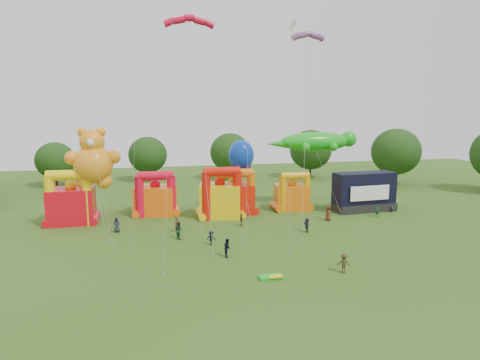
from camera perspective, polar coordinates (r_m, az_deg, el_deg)
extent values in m
plane|color=#2E5217|center=(33.88, 3.72, -15.85)|extent=(160.00, 160.00, 0.00)
cylinder|color=#352314|center=(87.98, 19.92, 0.63)|extent=(0.44, 0.44, 3.72)
ellipsoid|color=#1B3A11|center=(87.44, 20.08, 3.58)|extent=(9.30, 9.30, 8.89)
cylinder|color=#352314|center=(91.59, 9.33, 1.33)|extent=(0.44, 0.44, 3.51)
ellipsoid|color=#1B3A11|center=(91.09, 9.40, 4.01)|extent=(8.77, 8.78, 8.39)
cylinder|color=#352314|center=(88.64, -1.33, 1.12)|extent=(0.44, 0.44, 3.30)
ellipsoid|color=#1B3A11|center=(88.15, -1.34, 3.72)|extent=(8.25, 8.25, 7.88)
cylinder|color=#352314|center=(89.02, -12.11, 0.88)|extent=(0.44, 0.44, 3.09)
ellipsoid|color=#1B3A11|center=(88.55, -12.20, 3.30)|extent=(7.73, 7.72, 7.38)
cylinder|color=#352314|center=(87.76, -23.27, 0.13)|extent=(0.44, 0.44, 2.88)
ellipsoid|color=#1B3A11|center=(87.31, -23.42, 2.41)|extent=(7.20, 7.20, 6.88)
cube|color=red|center=(58.85, -21.51, -3.20)|extent=(5.59, 4.48, 4.52)
cylinder|color=yellow|center=(57.50, -23.96, -2.65)|extent=(1.23, 1.23, 6.46)
cylinder|color=yellow|center=(56.77, -19.66, -2.53)|extent=(1.23, 1.23, 6.46)
cylinder|color=yellow|center=(56.55, -22.02, 0.61)|extent=(4.96, 1.29, 1.29)
sphere|color=yellow|center=(58.37, -21.66, -0.74)|extent=(1.40, 1.40, 1.40)
cube|color=#FF620D|center=(60.63, -11.19, -2.64)|extent=(6.24, 5.42, 3.94)
cylinder|color=red|center=(58.92, -13.23, -2.22)|extent=(1.19, 1.19, 5.63)
cylinder|color=red|center=(58.99, -9.13, -2.07)|extent=(1.19, 1.19, 5.63)
cylinder|color=red|center=(58.43, -11.27, 0.55)|extent=(4.81, 1.25, 1.25)
sphere|color=red|center=(60.20, -11.26, -0.53)|extent=(1.40, 1.40, 1.40)
cube|color=yellow|center=(58.04, -2.69, -2.73)|extent=(6.02, 5.17, 4.48)
cylinder|color=red|center=(56.04, -4.53, -2.19)|extent=(1.17, 1.17, 6.39)
cylinder|color=red|center=(56.74, -0.37, -2.02)|extent=(1.17, 1.17, 6.39)
cylinder|color=red|center=(55.80, -2.46, 1.11)|extent=(4.74, 1.23, 1.23)
sphere|color=red|center=(57.56, -2.71, -0.26)|extent=(1.40, 1.40, 1.40)
cube|color=red|center=(60.15, -0.87, -2.47)|extent=(5.66, 4.64, 4.10)
cylinder|color=orange|center=(58.08, -2.61, -2.03)|extent=(1.19, 1.19, 5.85)
cylinder|color=orange|center=(58.93, 1.44, -1.86)|extent=(1.19, 1.19, 5.85)
cylinder|color=orange|center=(57.96, -0.57, 0.89)|extent=(4.82, 1.25, 1.25)
sphere|color=orange|center=(59.71, -0.88, -0.27)|extent=(1.40, 1.40, 1.40)
cube|color=orange|center=(62.61, 6.87, -2.29)|extent=(5.03, 4.23, 3.61)
cylinder|color=orange|center=(60.65, 5.69, -1.91)|extent=(1.01, 1.01, 5.16)
cylinder|color=orange|center=(61.84, 8.86, -1.76)|extent=(1.01, 1.01, 5.16)
cylinder|color=orange|center=(60.78, 7.34, 0.55)|extent=(4.10, 1.06, 1.06)
sphere|color=orange|center=(62.22, 6.91, -0.40)|extent=(1.40, 1.40, 1.40)
cube|color=black|center=(64.18, 16.20, -3.46)|extent=(9.09, 3.96, 1.10)
cube|color=black|center=(63.81, 16.22, -1.00)|extent=(9.06, 3.53, 4.43)
cube|color=white|center=(62.44, 16.95, -1.68)|extent=(6.11, 0.52, 2.08)
cylinder|color=black|center=(61.46, 13.86, -4.07)|extent=(0.30, 0.90, 0.90)
cylinder|color=black|center=(64.86, 19.51, -3.64)|extent=(0.30, 0.90, 0.90)
sphere|color=orange|center=(56.52, -18.97, 1.99)|extent=(4.79, 4.79, 4.79)
sphere|color=orange|center=(56.25, -19.13, 4.85)|extent=(3.05, 3.05, 3.05)
sphere|color=orange|center=(56.31, -20.30, 6.02)|extent=(1.20, 1.20, 1.20)
sphere|color=orange|center=(56.06, -18.09, 6.12)|extent=(1.20, 1.20, 1.20)
sphere|color=orange|center=(56.77, -21.53, 2.76)|extent=(1.74, 1.74, 1.74)
sphere|color=orange|center=(56.18, -16.48, 2.97)|extent=(1.74, 1.74, 1.74)
sphere|color=orange|center=(56.97, -20.05, -0.22)|extent=(1.96, 1.96, 1.96)
sphere|color=orange|center=(56.70, -17.66, -0.14)|extent=(1.96, 1.96, 1.96)
sphere|color=white|center=(54.79, -19.30, 4.74)|extent=(0.87, 0.87, 0.87)
ellipsoid|color=#1AAC18|center=(64.87, 10.03, 5.05)|extent=(10.94, 3.42, 2.91)
sphere|color=#1AAC18|center=(67.06, 14.28, 5.31)|extent=(2.35, 2.35, 2.35)
cone|color=#1AAC18|center=(62.99, 5.32, 4.83)|extent=(4.27, 1.71, 1.71)
sphere|color=#1AAC18|center=(67.32, 11.15, 4.62)|extent=(1.28, 1.28, 1.28)
sphere|color=#1AAC18|center=(64.21, 12.36, 4.35)|extent=(1.28, 1.28, 1.28)
sphere|color=#1AAC18|center=(65.74, 7.72, 4.60)|extent=(1.28, 1.28, 1.28)
sphere|color=#1AAC18|center=(62.55, 8.79, 4.33)|extent=(1.28, 1.28, 1.28)
ellipsoid|color=#0C3AB6|center=(61.00, 0.17, 3.36)|extent=(3.60, 3.60, 4.31)
cone|color=#591E8C|center=(61.50, 1.23, 1.56)|extent=(0.81, 0.81, 2.88)
cone|color=#591E8C|center=(62.34, 0.49, 1.66)|extent=(0.81, 0.81, 2.88)
cone|color=#591E8C|center=(62.10, -0.56, 1.63)|extent=(0.81, 0.81, 2.88)
cone|color=#591E8C|center=(61.00, -0.91, 1.49)|extent=(0.81, 0.81, 2.88)
cone|color=#591E8C|center=(60.14, -0.17, 1.38)|extent=(0.81, 0.81, 2.88)
cone|color=#591E8C|center=(60.39, 0.92, 1.41)|extent=(0.81, 0.81, 2.88)
cube|color=white|center=(49.48, 7.04, 19.78)|extent=(1.02, 1.02, 1.10)
cube|color=green|center=(37.98, 4.08, -12.77)|extent=(2.01, 1.03, 0.24)
cube|color=yellow|center=(37.77, 4.81, -12.68)|extent=(1.21, 0.62, 0.10)
imported|color=#202236|center=(53.00, -16.12, -5.76)|extent=(1.00, 0.77, 1.81)
imported|color=maroon|center=(51.63, -8.39, -5.89)|extent=(0.79, 0.76, 1.82)
imported|color=#173A1D|center=(48.92, -8.14, -6.66)|extent=(1.08, 1.18, 1.97)
imported|color=black|center=(46.42, -3.87, -7.73)|extent=(1.15, 0.93, 1.55)
imported|color=#47411C|center=(53.68, 0.16, -5.29)|extent=(0.70, 1.03, 1.62)
imported|color=#252137|center=(51.63, 8.90, -5.95)|extent=(0.71, 1.65, 1.72)
imported|color=#532517|center=(57.40, 11.68, -4.36)|extent=(0.98, 0.68, 1.93)
imported|color=#163820|center=(61.14, 17.83, -3.90)|extent=(0.72, 0.62, 1.68)
imported|color=black|center=(42.82, -1.68, -9.00)|extent=(0.77, 0.95, 1.84)
imported|color=#3C3218|center=(39.94, 13.67, -10.71)|extent=(1.31, 1.07, 1.77)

